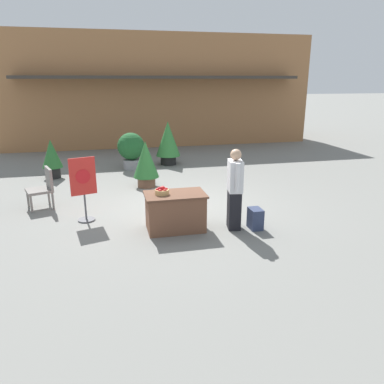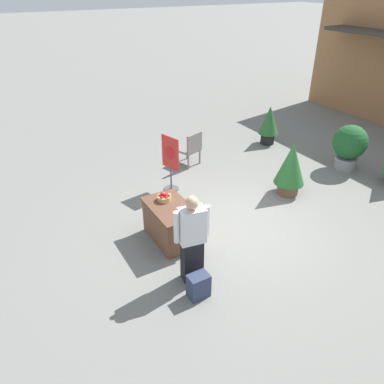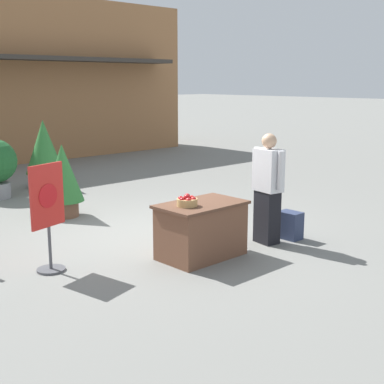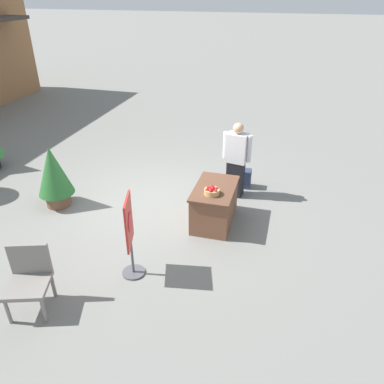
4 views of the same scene
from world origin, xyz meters
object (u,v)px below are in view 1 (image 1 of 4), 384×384
at_px(display_table, 175,211).
at_px(apple_basket, 162,191).
at_px(backpack, 255,219).
at_px(potted_plant_far_left, 146,162).
at_px(potted_plant_near_right, 168,141).
at_px(potted_plant_near_left, 52,157).
at_px(poster_board, 84,187).
at_px(potted_plant_far_right, 131,148).
at_px(patio_chair, 43,186).
at_px(person_visitor, 235,189).

relative_size(display_table, apple_basket, 4.39).
distance_m(backpack, potted_plant_far_left, 4.02).
bearing_deg(apple_basket, potted_plant_near_right, 79.31).
xyz_separation_m(apple_basket, potted_plant_far_left, (0.04, 3.24, -0.11)).
height_order(apple_basket, potted_plant_near_left, potted_plant_near_left).
bearing_deg(poster_board, potted_plant_far_right, 147.95).
relative_size(backpack, patio_chair, 0.45).
xyz_separation_m(patio_chair, potted_plant_far_right, (2.28, 3.51, 0.17)).
height_order(person_visitor, poster_board, person_visitor).
xyz_separation_m(patio_chair, potted_plant_far_left, (2.52, 1.23, 0.19)).
distance_m(person_visitor, potted_plant_far_right, 5.94).
bearing_deg(apple_basket, potted_plant_far_left, 89.26).
xyz_separation_m(poster_board, potted_plant_near_left, (-1.10, 3.93, -0.07)).
relative_size(apple_basket, potted_plant_far_left, 0.21).
bearing_deg(patio_chair, potted_plant_far_left, -172.42).
distance_m(potted_plant_far_left, potted_plant_far_right, 2.29).
bearing_deg(potted_plant_near_right, potted_plant_far_right, -163.91).
height_order(patio_chair, potted_plant_far_left, potted_plant_far_left).
xyz_separation_m(backpack, potted_plant_far_right, (-2.03, 5.84, 0.48)).
height_order(apple_basket, poster_board, poster_board).
bearing_deg(person_visitor, potted_plant_far_left, -58.45).
bearing_deg(potted_plant_near_right, patio_chair, -132.73).
xyz_separation_m(person_visitor, poster_board, (-2.93, 1.11, -0.09)).
height_order(potted_plant_near_left, potted_plant_far_right, potted_plant_far_right).
bearing_deg(potted_plant_far_right, poster_board, -105.94).
xyz_separation_m(person_visitor, potted_plant_near_left, (-4.03, 5.04, -0.16)).
xyz_separation_m(poster_board, potted_plant_far_left, (1.55, 2.33, -0.03)).
relative_size(display_table, potted_plant_near_right, 0.79).
bearing_deg(potted_plant_near_left, poster_board, -74.32).
xyz_separation_m(display_table, potted_plant_near_right, (0.86, 5.90, 0.46)).
height_order(person_visitor, backpack, person_visitor).
xyz_separation_m(backpack, potted_plant_near_left, (-4.45, 5.16, 0.46)).
relative_size(display_table, potted_plant_far_right, 0.98).
bearing_deg(potted_plant_far_left, potted_plant_far_right, 95.97).
relative_size(person_visitor, potted_plant_near_right, 1.08).
bearing_deg(poster_board, display_table, 46.61).
bearing_deg(person_visitor, potted_plant_near_right, -77.38).
height_order(apple_basket, potted_plant_near_right, potted_plant_near_right).
relative_size(potted_plant_far_left, potted_plant_near_left, 1.09).
distance_m(potted_plant_near_left, potted_plant_far_right, 2.51).
distance_m(apple_basket, person_visitor, 1.43).
bearing_deg(backpack, person_visitor, 164.07).
bearing_deg(patio_chair, display_table, 125.24).
relative_size(display_table, backpack, 2.84).
relative_size(display_table, patio_chair, 1.27).
height_order(person_visitor, potted_plant_far_right, person_visitor).
xyz_separation_m(potted_plant_near_left, potted_plant_far_right, (2.42, 0.68, 0.03)).
bearing_deg(potted_plant_far_left, poster_board, -123.70).
distance_m(apple_basket, potted_plant_near_right, 6.00).
bearing_deg(poster_board, patio_chair, -154.62).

